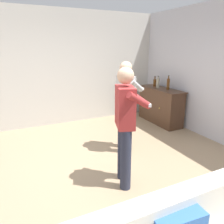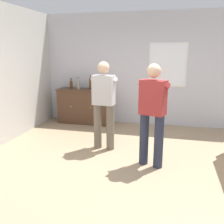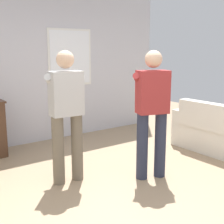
% 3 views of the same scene
% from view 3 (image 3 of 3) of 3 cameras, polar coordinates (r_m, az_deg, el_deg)
% --- Properties ---
extents(ground, '(10.40, 10.40, 0.00)m').
position_cam_3_polar(ground, '(3.97, 4.28, -13.83)').
color(ground, '#9E8466').
extents(wall_back_with_window, '(5.20, 0.15, 2.80)m').
position_cam_3_polar(wall_back_with_window, '(5.88, -12.63, 8.35)').
color(wall_back_with_window, silver).
rests_on(wall_back_with_window, ground).
extents(person_standing_left, '(0.56, 0.49, 1.68)m').
position_cam_3_polar(person_standing_left, '(3.94, -8.36, 0.26)').
color(person_standing_left, '#6B6051').
rests_on(person_standing_left, ground).
extents(person_standing_right, '(0.53, 0.52, 1.68)m').
position_cam_3_polar(person_standing_right, '(4.06, 7.30, 0.62)').
color(person_standing_right, '#282D42').
rests_on(person_standing_right, ground).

